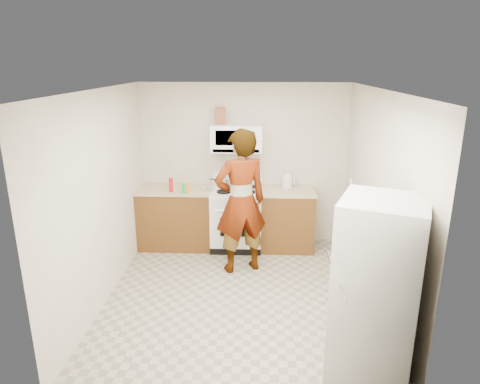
# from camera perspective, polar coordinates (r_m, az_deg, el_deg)

# --- Properties ---
(floor) EXTENTS (3.60, 3.60, 0.00)m
(floor) POSITION_cam_1_polar(r_m,az_deg,el_deg) (5.48, -0.23, -13.60)
(floor) COLOR gray
(floor) RESTS_ON ground
(back_wall) EXTENTS (3.20, 0.02, 2.50)m
(back_wall) POSITION_cam_1_polar(r_m,az_deg,el_deg) (6.69, 0.48, 3.68)
(back_wall) COLOR beige
(back_wall) RESTS_ON floor
(right_wall) EXTENTS (0.02, 3.60, 2.50)m
(right_wall) POSITION_cam_1_polar(r_m,az_deg,el_deg) (5.14, 17.74, -1.26)
(right_wall) COLOR beige
(right_wall) RESTS_ON floor
(cabinet_left) EXTENTS (1.12, 0.62, 0.90)m
(cabinet_left) POSITION_cam_1_polar(r_m,az_deg,el_deg) (6.75, -8.50, -3.49)
(cabinet_left) COLOR #583B15
(cabinet_left) RESTS_ON floor
(counter_left) EXTENTS (1.14, 0.64, 0.03)m
(counter_left) POSITION_cam_1_polar(r_m,az_deg,el_deg) (6.60, -8.68, 0.32)
(counter_left) COLOR tan
(counter_left) RESTS_ON cabinet_left
(cabinet_right) EXTENTS (0.80, 0.62, 0.90)m
(cabinet_right) POSITION_cam_1_polar(r_m,az_deg,el_deg) (6.65, 6.25, -3.73)
(cabinet_right) COLOR #583B15
(cabinet_right) RESTS_ON floor
(counter_right) EXTENTS (0.82, 0.64, 0.03)m
(counter_right) POSITION_cam_1_polar(r_m,az_deg,el_deg) (6.50, 6.38, 0.13)
(counter_right) COLOR tan
(counter_right) RESTS_ON cabinet_right
(gas_range) EXTENTS (0.76, 0.65, 1.13)m
(gas_range) POSITION_cam_1_polar(r_m,az_deg,el_deg) (6.62, -0.50, -3.38)
(gas_range) COLOR white
(gas_range) RESTS_ON floor
(microwave) EXTENTS (0.76, 0.38, 0.40)m
(microwave) POSITION_cam_1_polar(r_m,az_deg,el_deg) (6.43, -0.47, 7.23)
(microwave) COLOR white
(microwave) RESTS_ON back_wall
(person) EXTENTS (0.85, 0.71, 1.98)m
(person) POSITION_cam_1_polar(r_m,az_deg,el_deg) (5.72, 0.09, -1.34)
(person) COLOR tan
(person) RESTS_ON floor
(fridge) EXTENTS (0.91, 0.91, 1.70)m
(fridge) POSITION_cam_1_polar(r_m,az_deg,el_deg) (4.05, 17.72, -12.47)
(fridge) COLOR silver
(fridge) RESTS_ON floor
(kettle) EXTENTS (0.19, 0.19, 0.19)m
(kettle) POSITION_cam_1_polar(r_m,az_deg,el_deg) (6.63, 6.33, 1.50)
(kettle) COLOR silver
(kettle) RESTS_ON counter_right
(jug) EXTENTS (0.16, 0.16, 0.24)m
(jug) POSITION_cam_1_polar(r_m,az_deg,el_deg) (6.45, -2.61, 10.12)
(jug) COLOR brown
(jug) RESTS_ON microwave
(saucepan) EXTENTS (0.29, 0.29, 0.12)m
(saucepan) POSITION_cam_1_polar(r_m,az_deg,el_deg) (6.58, -1.85, 1.34)
(saucepan) COLOR silver
(saucepan) RESTS_ON gas_range
(tray) EXTENTS (0.28, 0.21, 0.05)m
(tray) POSITION_cam_1_polar(r_m,az_deg,el_deg) (6.32, 0.32, 0.12)
(tray) COLOR white
(tray) RESTS_ON gas_range
(bottle_spray) EXTENTS (0.08, 0.08, 0.21)m
(bottle_spray) POSITION_cam_1_polar(r_m,az_deg,el_deg) (6.42, -9.19, 0.95)
(bottle_spray) COLOR #B90D14
(bottle_spray) RESTS_ON counter_left
(bottle_hot_sauce) EXTENTS (0.06, 0.06, 0.16)m
(bottle_hot_sauce) POSITION_cam_1_polar(r_m,az_deg,el_deg) (6.33, -6.84, 0.59)
(bottle_hot_sauce) COLOR orange
(bottle_hot_sauce) RESTS_ON counter_left
(bottle_green_cap) EXTENTS (0.06, 0.06, 0.16)m
(bottle_green_cap) POSITION_cam_1_polar(r_m,az_deg,el_deg) (6.30, -7.54, 0.48)
(bottle_green_cap) COLOR green
(bottle_green_cap) RESTS_ON counter_left
(pot_lid) EXTENTS (0.31, 0.31, 0.01)m
(pot_lid) POSITION_cam_1_polar(r_m,az_deg,el_deg) (6.47, -4.39, 0.34)
(pot_lid) COLOR white
(pot_lid) RESTS_ON counter_left
(broom) EXTENTS (0.28, 0.14, 1.30)m
(broom) POSITION_cam_1_polar(r_m,az_deg,el_deg) (6.10, 15.08, -4.04)
(broom) COLOR silver
(broom) RESTS_ON floor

